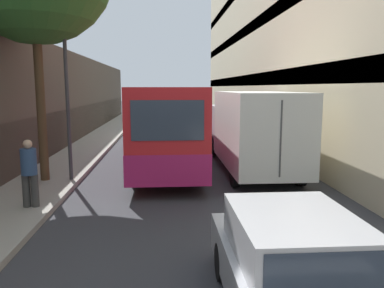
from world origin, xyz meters
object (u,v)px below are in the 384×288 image
(panel_van, at_px, (167,116))
(pedestrian, at_px, (29,171))
(street_lamp, at_px, (63,10))
(car_hatchback, at_px, (294,268))
(box_truck, at_px, (252,129))
(bus, at_px, (167,124))

(panel_van, height_order, pedestrian, panel_van)
(pedestrian, bearing_deg, street_lamp, 83.93)
(car_hatchback, bearing_deg, panel_van, 94.21)
(box_truck, relative_size, street_lamp, 0.94)
(car_hatchback, height_order, bus, bus)
(street_lamp, bearing_deg, bus, 42.08)
(box_truck, bearing_deg, car_hatchback, -99.48)
(car_hatchback, height_order, pedestrian, pedestrian)
(panel_van, distance_m, pedestrian, 17.74)
(car_hatchback, xyz_separation_m, pedestrian, (-5.15, 4.79, 0.34))
(street_lamp, bearing_deg, car_hatchback, -57.59)
(car_hatchback, height_order, panel_van, panel_van)
(box_truck, relative_size, panel_van, 1.65)
(pedestrian, xyz_separation_m, street_lamp, (0.30, 2.85, 4.45))
(box_truck, xyz_separation_m, street_lamp, (-6.38, -1.53, 3.92))
(box_truck, bearing_deg, pedestrian, -146.77)
(street_lamp, bearing_deg, panel_van, 77.52)
(bus, distance_m, box_truck, 3.47)
(panel_van, relative_size, pedestrian, 2.65)
(car_hatchback, relative_size, box_truck, 0.51)
(bus, xyz_separation_m, street_lamp, (-3.18, -2.87, 3.86))
(bus, relative_size, panel_van, 2.24)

